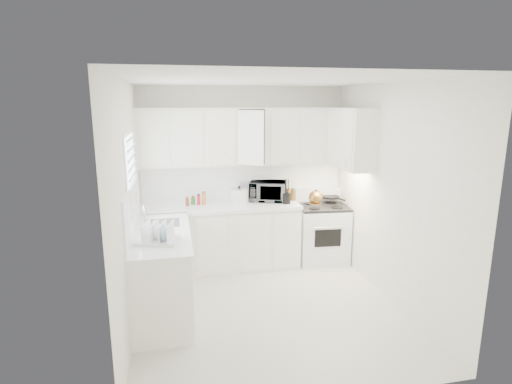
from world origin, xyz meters
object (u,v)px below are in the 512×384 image
object	(u,v)px
microwave	(268,189)
utensil_crock	(287,191)
rice_cooker	(239,194)
stove	(322,226)
tea_kettle	(316,196)
dish_rack	(157,231)

from	to	relation	value
microwave	utensil_crock	distance (m)	0.32
microwave	rice_cooker	size ratio (longest dim) A/B	2.10
rice_cooker	stove	bearing A→B (deg)	-5.36
microwave	utensil_crock	xyz separation A→B (m)	(0.22, -0.23, 0.01)
tea_kettle	microwave	world-z (taller)	microwave
microwave	utensil_crock	size ratio (longest dim) A/B	1.39
microwave	dish_rack	bearing A→B (deg)	-115.71
microwave	stove	bearing A→B (deg)	8.54
microwave	dish_rack	distance (m)	2.19
stove	dish_rack	world-z (taller)	dish_rack
tea_kettle	rice_cooker	world-z (taller)	rice_cooker
microwave	rice_cooker	distance (m)	0.44
stove	rice_cooker	distance (m)	1.35
microwave	utensil_crock	bearing A→B (deg)	-27.48
stove	utensil_crock	world-z (taller)	utensil_crock
microwave	rice_cooker	xyz separation A→B (m)	(-0.44, -0.05, -0.05)
stove	microwave	distance (m)	1.00
tea_kettle	rice_cooker	distance (m)	1.10
stove	tea_kettle	size ratio (longest dim) A/B	4.49
tea_kettle	utensil_crock	size ratio (longest dim) A/B	0.66
dish_rack	utensil_crock	bearing A→B (deg)	50.72
rice_cooker	dish_rack	xyz separation A→B (m)	(-1.11, -1.50, -0.01)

